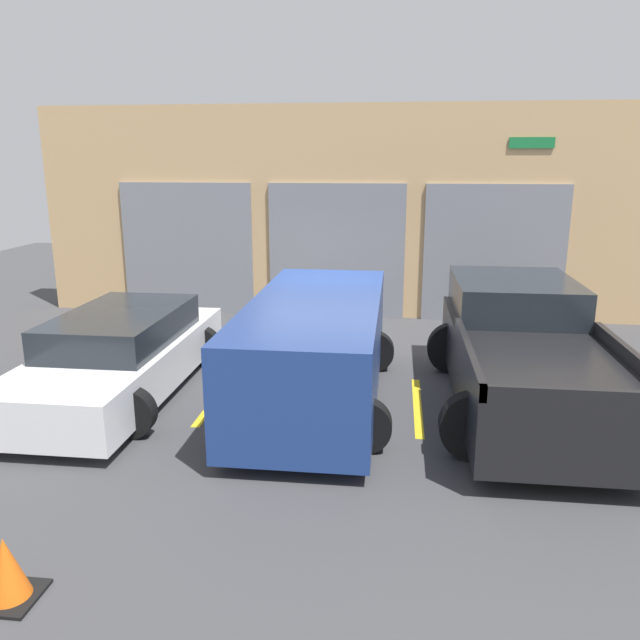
% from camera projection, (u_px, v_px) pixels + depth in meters
% --- Properties ---
extents(ground_plane, '(28.00, 28.00, 0.00)m').
position_uv_depth(ground_plane, '(331.00, 357.00, 11.14)').
color(ground_plane, '#3D3D3F').
extents(shophouse_building, '(13.69, 0.68, 4.56)m').
position_uv_depth(shophouse_building, '(347.00, 215.00, 13.74)').
color(shophouse_building, tan).
rests_on(shophouse_building, ground).
extents(pickup_truck, '(2.57, 5.00, 1.63)m').
position_uv_depth(pickup_truck, '(524.00, 352.00, 8.81)').
color(pickup_truck, black).
rests_on(pickup_truck, ground).
extents(sedan_white, '(2.18, 4.74, 1.24)m').
position_uv_depth(sedan_white, '(121.00, 355.00, 9.33)').
color(sedan_white, white).
rests_on(sedan_white, ground).
extents(sedan_side, '(2.23, 4.86, 1.52)m').
position_uv_depth(sedan_side, '(316.00, 347.00, 8.90)').
color(sedan_side, navy).
rests_on(sedan_side, ground).
extents(parking_stripe_far_left, '(0.12, 2.20, 0.01)m').
position_uv_depth(parking_stripe_far_left, '(33.00, 388.00, 9.62)').
color(parking_stripe_far_left, gold).
rests_on(parking_stripe_far_left, ground).
extents(parking_stripe_left, '(0.12, 2.20, 0.01)m').
position_uv_depth(parking_stripe_left, '(218.00, 396.00, 9.28)').
color(parking_stripe_left, gold).
rests_on(parking_stripe_left, ground).
extents(parking_stripe_centre, '(0.12, 2.20, 0.01)m').
position_uv_depth(parking_stripe_centre, '(417.00, 406.00, 8.93)').
color(parking_stripe_centre, gold).
rests_on(parking_stripe_centre, ground).
extents(parking_stripe_right, '(0.12, 2.20, 0.01)m').
position_uv_depth(parking_stripe_right, '(633.00, 416.00, 8.58)').
color(parking_stripe_right, gold).
rests_on(parking_stripe_right, ground).
extents(traffic_cone, '(0.47, 0.47, 0.55)m').
position_uv_depth(traffic_cone, '(7.00, 571.00, 4.96)').
color(traffic_cone, black).
rests_on(traffic_cone, ground).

